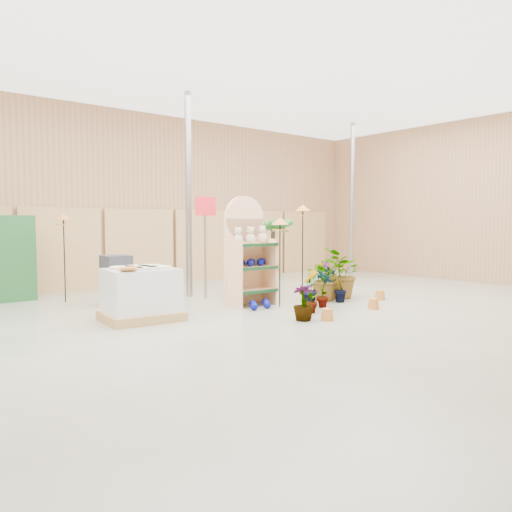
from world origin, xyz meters
The scene contains 24 objects.
room centered at (0.00, 0.91, 2.21)m, with size 15.20×12.10×4.70m.
display_shelf centered at (0.34, 1.83, 1.00)m, with size 0.94×0.63×2.19m.
teddy_bears centered at (0.36, 1.73, 1.38)m, with size 0.80×0.20×0.34m.
gazing_balls_shelf centered at (0.34, 1.71, 0.86)m, with size 0.80×0.27×0.15m.
gazing_balls_floor centered at (0.25, 1.32, 0.07)m, with size 0.63×0.39×0.15m.
pallet_stack centered at (-2.06, 1.68, 0.45)m, with size 1.32×1.14×0.92m.
charcoal_planters centered at (-1.75, 3.39, 0.50)m, with size 0.50×0.50×1.00m.
offer_sign centered at (0.10, 2.98, 1.57)m, with size 0.50×0.08×2.20m.
bird_table_front centered at (0.66, 1.20, 1.62)m, with size 0.34×0.34×1.75m.
bird_table_right centered at (1.77, 1.71, 1.89)m, with size 0.34×0.34×2.04m.
bird_table_back centered at (-2.42, 4.45, 1.71)m, with size 0.34×0.34×1.85m.
palm centered at (1.94, 2.89, 1.57)m, with size 0.70×0.70×1.83m.
potted_plant_0 centered at (0.68, 0.36, 0.35)m, with size 0.37×0.25×0.70m, color #246B23.
potted_plant_1 centered at (1.11, 0.86, 0.37)m, with size 0.40×0.33×0.73m, color #246B23.
potted_plant_2 centered at (1.96, 1.20, 0.49)m, with size 0.87×0.76×0.97m, color #246B23.
potted_plant_3 centered at (2.24, 1.58, 0.41)m, with size 0.46×0.46×0.82m, color #246B23.
potted_plant_4 centered at (2.83, 1.89, 0.31)m, with size 0.33×0.22×0.63m, color #246B23.
potted_plant_5 centered at (0.86, 2.08, 0.30)m, with size 0.33×0.26×0.60m, color #246B23.
potted_plant_6 centered at (1.52, 2.74, 0.39)m, with size 0.71×0.61×0.79m, color #246B23.
potted_plant_7 centered at (0.06, -0.07, 0.31)m, with size 0.35×0.35×0.62m, color #246B23.
potted_plant_8 centered at (1.27, 0.61, 0.37)m, with size 0.39×0.26×0.74m, color #246B23.
potted_plant_9 centered at (1.96, 0.81, 0.29)m, with size 0.31×0.25×0.57m, color #246B23.
potted_plant_10 centered at (2.44, 1.16, 0.55)m, with size 0.99×0.86×1.10m, color #246B23.
potted_plant_11 centered at (0.82, 2.86, 0.32)m, with size 0.36×0.36×0.65m, color #246B23.
Camera 1 is at (-5.80, -6.04, 1.68)m, focal length 35.00 mm.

